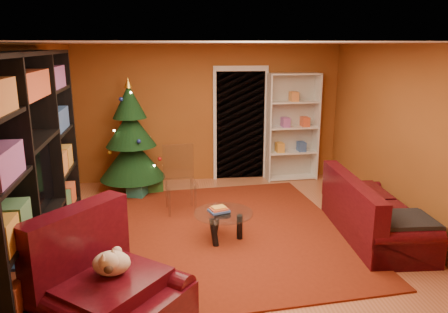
{
  "coord_description": "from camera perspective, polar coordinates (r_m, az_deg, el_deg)",
  "views": [
    {
      "loc": [
        -0.71,
        -5.52,
        2.57
      ],
      "look_at": [
        0.0,
        0.4,
        1.05
      ],
      "focal_mm": 35.0,
      "sensor_mm": 36.0,
      "label": 1
    }
  ],
  "objects": [
    {
      "name": "floor",
      "position": [
        6.14,
        0.45,
        -10.7
      ],
      "size": [
        5.0,
        5.5,
        0.05
      ],
      "primitive_type": "cube",
      "color": "#A45B3B",
      "rests_on": "ground"
    },
    {
      "name": "ceiling",
      "position": [
        5.56,
        0.51,
        14.87
      ],
      "size": [
        5.0,
        5.5,
        0.05
      ],
      "primitive_type": "cube",
      "color": "silver",
      "rests_on": "wall_back"
    },
    {
      "name": "wall_back",
      "position": [
        8.42,
        -1.94,
        5.64
      ],
      "size": [
        5.0,
        0.05,
        2.6
      ],
      "primitive_type": "cube",
      "color": "brown",
      "rests_on": "ground"
    },
    {
      "name": "wall_left",
      "position": [
        5.94,
        -24.44,
        0.67
      ],
      "size": [
        0.05,
        5.5,
        2.6
      ],
      "primitive_type": "cube",
      "color": "brown",
      "rests_on": "ground"
    },
    {
      "name": "wall_right",
      "position": [
        6.52,
        23.08,
        1.92
      ],
      "size": [
        0.05,
        5.5,
        2.6
      ],
      "primitive_type": "cube",
      "color": "brown",
      "rests_on": "ground"
    },
    {
      "name": "doorway",
      "position": [
        8.49,
        2.15,
        3.99
      ],
      "size": [
        1.06,
        0.6,
        2.16
      ],
      "primitive_type": null,
      "color": "black",
      "rests_on": "floor"
    },
    {
      "name": "rug",
      "position": [
        6.27,
        0.29,
        -9.8
      ],
      "size": [
        3.68,
        4.18,
        0.02
      ],
      "primitive_type": "cube",
      "rotation": [
        0.0,
        0.0,
        0.09
      ],
      "color": "maroon",
      "rests_on": "floor"
    },
    {
      "name": "media_unit",
      "position": [
        5.15,
        -24.28,
        -1.77
      ],
      "size": [
        0.65,
        3.3,
        2.51
      ],
      "primitive_type": null,
      "rotation": [
        0.0,
        0.0,
        0.04
      ],
      "color": "black",
      "rests_on": "floor"
    },
    {
      "name": "christmas_tree",
      "position": [
        7.86,
        -12.05,
        2.48
      ],
      "size": [
        1.31,
        1.31,
        2.06
      ],
      "primitive_type": null,
      "rotation": [
        0.0,
        0.0,
        -0.14
      ],
      "color": "black",
      "rests_on": "floor"
    },
    {
      "name": "gift_box_teal",
      "position": [
        7.77,
        -11.29,
        -4.17
      ],
      "size": [
        0.36,
        0.36,
        0.29
      ],
      "primitive_type": "cube",
      "rotation": [
        0.0,
        0.0,
        -0.31
      ],
      "color": "#1E6B62",
      "rests_on": "floor"
    },
    {
      "name": "gift_box_green",
      "position": [
        7.99,
        -9.1,
        -3.6
      ],
      "size": [
        0.33,
        0.33,
        0.27
      ],
      "primitive_type": "cube",
      "rotation": [
        0.0,
        0.0,
        0.24
      ],
      "color": "#1F521C",
      "rests_on": "floor"
    },
    {
      "name": "white_bookshelf",
      "position": [
        8.55,
        8.94,
        3.77
      ],
      "size": [
        1.0,
        0.4,
        2.12
      ],
      "primitive_type": null,
      "rotation": [
        0.0,
        0.0,
        0.05
      ],
      "color": "white",
      "rests_on": "floor"
    },
    {
      "name": "armchair",
      "position": [
        4.16,
        -14.3,
        -16.58
      ],
      "size": [
        1.68,
        1.68,
        0.93
      ],
      "primitive_type": null,
      "rotation": [
        0.0,
        0.0,
        0.89
      ],
      "color": "#38070F",
      "rests_on": "rug"
    },
    {
      "name": "dog",
      "position": [
        4.11,
        -14.48,
        -13.35
      ],
      "size": [
        0.48,
        0.5,
        0.3
      ],
      "primitive_type": null,
      "rotation": [
        0.0,
        0.0,
        0.89
      ],
      "color": "beige",
      "rests_on": "armchair"
    },
    {
      "name": "sofa",
      "position": [
        6.34,
        19.24,
        -6.27
      ],
      "size": [
        0.99,
        2.03,
        0.85
      ],
      "primitive_type": null,
      "rotation": [
        0.0,
        0.0,
        1.52
      ],
      "color": "#38070F",
      "rests_on": "rug"
    },
    {
      "name": "coffee_table",
      "position": [
        5.95,
        -0.08,
        -9.09
      ],
      "size": [
        1.01,
        1.01,
        0.5
      ],
      "primitive_type": null,
      "rotation": [
        0.0,
        0.0,
        0.33
      ],
      "color": "gray",
      "rests_on": "rug"
    },
    {
      "name": "acrylic_chair",
      "position": [
        6.85,
        -5.71,
        -3.54
      ],
      "size": [
        0.54,
        0.58,
        0.96
      ],
      "primitive_type": null,
      "rotation": [
        0.0,
        0.0,
        0.1
      ],
      "color": "#66605B",
      "rests_on": "rug"
    }
  ]
}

